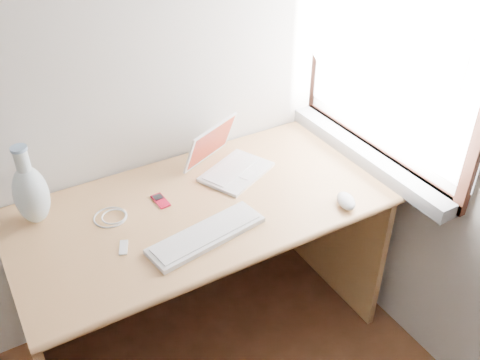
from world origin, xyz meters
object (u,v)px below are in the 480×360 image
desk (192,235)px  external_keyboard (206,235)px  vase (31,193)px  laptop (232,160)px

desk → external_keyboard: 0.36m
vase → laptop: bearing=-4.3°
vase → desk: bearing=-12.3°
desk → laptop: 0.36m
laptop → vase: bearing=150.9°
laptop → external_keyboard: size_ratio=0.76×
desk → external_keyboard: bearing=-103.5°
laptop → external_keyboard: (-0.30, -0.34, -0.03)m
desk → vase: vase is taller
desk → laptop: laptop is taller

